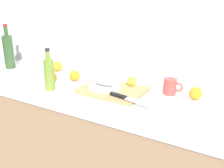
{
  "coord_description": "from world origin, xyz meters",
  "views": [
    {
      "loc": [
        0.83,
        -1.3,
        1.51
      ],
      "look_at": [
        0.07,
        0.02,
        0.95
      ],
      "focal_mm": 43.36,
      "sensor_mm": 36.0,
      "label": 1
    }
  ],
  "objects": [
    {
      "name": "kitchen_counter",
      "position": [
        0.0,
        0.0,
        0.45
      ],
      "size": [
        2.0,
        0.6,
        0.9
      ],
      "color": "#9E7A56",
      "rests_on": "ground_plane"
    },
    {
      "name": "white_plate",
      "position": [
        0.02,
        0.02,
        0.93
      ],
      "size": [
        0.2,
        0.2,
        0.01
      ],
      "primitive_type": "cylinder",
      "color": "white",
      "rests_on": "cutting_board"
    },
    {
      "name": "fish_fillet",
      "position": [
        0.02,
        0.02,
        0.95
      ],
      "size": [
        0.15,
        0.06,
        0.04
      ],
      "primitive_type": "ellipsoid",
      "color": "gray",
      "rests_on": "white_plate"
    },
    {
      "name": "olive_oil_bottle",
      "position": [
        -0.28,
        -0.14,
        1.0
      ],
      "size": [
        0.06,
        0.06,
        0.26
      ],
      "color": "olive",
      "rests_on": "kitchen_counter"
    },
    {
      "name": "chef_knife",
      "position": [
        0.22,
        -0.08,
        0.93
      ],
      "size": [
        0.29,
        0.08,
        0.02
      ],
      "rotation": [
        0.0,
        0.0,
        -0.17
      ],
      "color": "silver",
      "rests_on": "cutting_board"
    },
    {
      "name": "orange_3",
      "position": [
        0.53,
        0.16,
        0.94
      ],
      "size": [
        0.07,
        0.07,
        0.07
      ],
      "primitive_type": "sphere",
      "color": "orange",
      "rests_on": "kitchen_counter"
    },
    {
      "name": "wine_bottle",
      "position": [
        -0.88,
        0.06,
        1.03
      ],
      "size": [
        0.07,
        0.07,
        0.34
      ],
      "color": "#2D4723",
      "rests_on": "kitchen_counter"
    },
    {
      "name": "coffee_mug_1",
      "position": [
        -0.11,
        -0.22,
        0.95
      ],
      "size": [
        0.12,
        0.08,
        0.1
      ],
      "color": "white",
      "rests_on": "kitchen_counter"
    },
    {
      "name": "orange_0",
      "position": [
        -0.5,
        0.18,
        0.94
      ],
      "size": [
        0.07,
        0.07,
        0.07
      ],
      "primitive_type": "sphere",
      "color": "orange",
      "rests_on": "kitchen_counter"
    },
    {
      "name": "orange_2",
      "position": [
        -0.36,
        -0.04,
        0.94
      ],
      "size": [
        0.07,
        0.07,
        0.07
      ],
      "primitive_type": "sphere",
      "color": "orange",
      "rests_on": "kitchen_counter"
    },
    {
      "name": "back_wall",
      "position": [
        0.0,
        0.33,
        1.25
      ],
      "size": [
        3.2,
        0.05,
        2.5
      ],
      "primitive_type": "cube",
      "color": "silver",
      "rests_on": "ground_plane"
    },
    {
      "name": "orange_1",
      "position": [
        -0.25,
        0.07,
        0.94
      ],
      "size": [
        0.07,
        0.07,
        0.07
      ],
      "primitive_type": "sphere",
      "color": "orange",
      "rests_on": "kitchen_counter"
    },
    {
      "name": "coffee_mug_0",
      "position": [
        0.38,
        0.16,
        0.95
      ],
      "size": [
        0.12,
        0.08,
        0.09
      ],
      "color": "#CC3F38",
      "rests_on": "kitchen_counter"
    },
    {
      "name": "cutting_board",
      "position": [
        0.07,
        0.02,
        0.91
      ],
      "size": [
        0.39,
        0.29,
        0.02
      ],
      "primitive_type": "cube",
      "color": "tan",
      "rests_on": "kitchen_counter"
    },
    {
      "name": "lemon_0",
      "position": [
        0.14,
        0.13,
        0.95
      ],
      "size": [
        0.06,
        0.06,
        0.06
      ],
      "primitive_type": "sphere",
      "color": "yellow",
      "rests_on": "cutting_board"
    }
  ]
}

